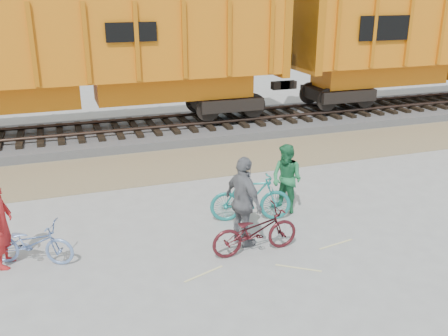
{
  "coord_description": "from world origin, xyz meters",
  "views": [
    {
      "loc": [
        -3.33,
        -8.71,
        5.12
      ],
      "look_at": [
        0.21,
        1.5,
        1.22
      ],
      "focal_mm": 40.0,
      "sensor_mm": 36.0,
      "label": 1
    }
  ],
  "objects": [
    {
      "name": "ground",
      "position": [
        0.0,
        0.0,
        0.0
      ],
      "size": [
        120.0,
        120.0,
        0.0
      ],
      "primitive_type": "plane",
      "color": "#9E9E99",
      "rests_on": "ground"
    },
    {
      "name": "track",
      "position": [
        0.0,
        9.0,
        0.47
      ],
      "size": [
        120.0,
        2.6,
        0.24
      ],
      "color": "black",
      "rests_on": "ballast_bed"
    },
    {
      "name": "person_man",
      "position": [
        1.72,
        1.29,
        0.84
      ],
      "size": [
        0.95,
        1.02,
        1.68
      ],
      "primitive_type": "imported",
      "rotation": [
        0.0,
        0.0,
        -1.08
      ],
      "color": "#247343",
      "rests_on": "ground"
    },
    {
      "name": "bicycle_teal",
      "position": [
        0.72,
        1.09,
        0.57
      ],
      "size": [
        1.96,
        0.99,
        1.14
      ],
      "primitive_type": "imported",
      "rotation": [
        0.0,
        0.0,
        1.32
      ],
      "color": "#1E817D",
      "rests_on": "ground"
    },
    {
      "name": "ballast_bed",
      "position": [
        0.0,
        9.0,
        0.15
      ],
      "size": [
        120.0,
        4.0,
        0.3
      ],
      "primitive_type": "cube",
      "color": "slate",
      "rests_on": "ground"
    },
    {
      "name": "bicycle_maroon",
      "position": [
        0.24,
        -0.33,
        0.49
      ],
      "size": [
        1.87,
        0.7,
        0.97
      ],
      "primitive_type": "imported",
      "rotation": [
        0.0,
        0.0,
        1.6
      ],
      "color": "#471419",
      "rests_on": "ground"
    },
    {
      "name": "hopper_car_right",
      "position": [
        12.79,
        9.0,
        3.01
      ],
      "size": [
        14.0,
        3.13,
        4.65
      ],
      "color": "black",
      "rests_on": "track"
    },
    {
      "name": "gravel_strip",
      "position": [
        0.0,
        5.5,
        0.01
      ],
      "size": [
        120.0,
        3.0,
        0.02
      ],
      "primitive_type": "cube",
      "color": "#8E7658",
      "rests_on": "ground"
    },
    {
      "name": "hopper_car_center",
      "position": [
        -2.21,
        9.0,
        3.01
      ],
      "size": [
        14.0,
        3.13,
        4.65
      ],
      "color": "black",
      "rests_on": "track"
    },
    {
      "name": "person_solo",
      "position": [
        -4.56,
        0.8,
        0.9
      ],
      "size": [
        0.55,
        0.73,
        1.79
      ],
      "primitive_type": "imported",
      "rotation": [
        0.0,
        0.0,
        1.36
      ],
      "color": "#AD1E1E",
      "rests_on": "ground"
    },
    {
      "name": "person_woman",
      "position": [
        0.14,
        0.07,
        0.97
      ],
      "size": [
        0.75,
        1.23,
        1.95
      ],
      "primitive_type": "imported",
      "rotation": [
        0.0,
        0.0,
        1.83
      ],
      "color": "slate",
      "rests_on": "ground"
    },
    {
      "name": "bicycle_blue",
      "position": [
        -4.06,
        0.7,
        0.44
      ],
      "size": [
        1.77,
        1.21,
        0.88
      ],
      "primitive_type": "imported",
      "rotation": [
        0.0,
        0.0,
        1.16
      ],
      "color": "#6F8CC3",
      "rests_on": "ground"
    }
  ]
}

